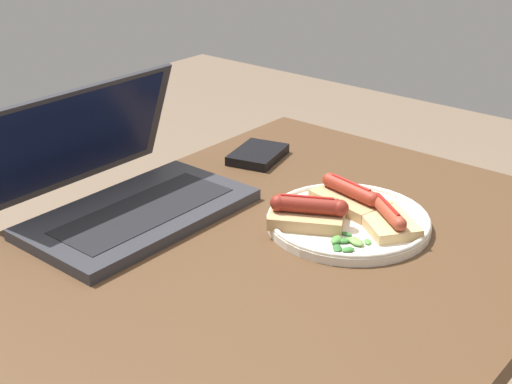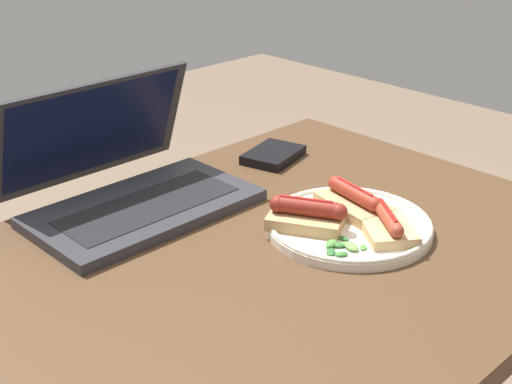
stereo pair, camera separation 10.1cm
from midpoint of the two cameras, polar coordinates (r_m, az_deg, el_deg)
The scene contains 8 objects.
desk at distance 1.05m, azimuth -2.70°, elevation -9.11°, with size 1.05×0.72×0.73m.
laptop at distance 1.16m, azimuth -13.13°, elevation 0.07°, with size 0.36×0.27×0.20m.
plate at distance 1.10m, azimuth 4.78°, elevation -2.34°, with size 0.25×0.25×0.02m.
sausage_toast_left at distance 1.13m, azimuth 5.00°, elevation -0.43°, with size 0.09×0.13×0.04m.
sausage_toast_middle at distance 1.07m, azimuth 7.80°, elevation -2.16°, with size 0.12×0.13×0.04m.
sausage_toast_right at distance 1.07m, azimuth 1.55°, elevation -1.80°, with size 0.11×0.13×0.05m.
salad_pile at distance 1.02m, azimuth 4.50°, elevation -4.07°, with size 0.07×0.06×0.01m.
external_drive at distance 1.35m, azimuth -2.00°, elevation 2.97°, with size 0.13×0.11×0.02m.
Camera 1 is at (-0.67, -0.56, 1.24)m, focal length 50.00 mm.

